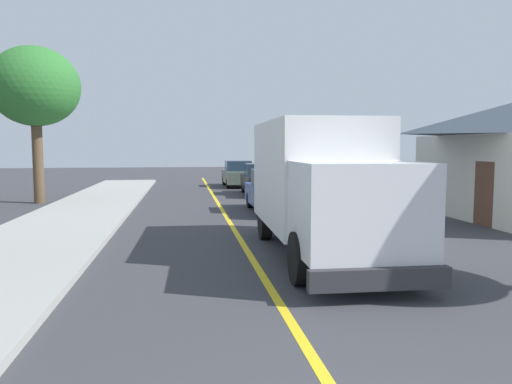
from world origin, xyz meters
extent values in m
cube|color=gold|center=(0.00, 10.00, 0.00)|extent=(0.16, 56.00, 0.01)
cube|color=silver|center=(1.72, 9.48, 1.90)|extent=(2.51, 5.05, 2.60)
cube|color=silver|center=(1.64, 5.98, 1.45)|extent=(2.32, 2.05, 1.70)
cube|color=#1E2D3D|center=(1.62, 5.08, 1.82)|extent=(2.04, 0.13, 0.75)
cube|color=#2D2D33|center=(1.61, 4.90, 0.42)|extent=(2.40, 0.25, 0.36)
cylinder|color=black|center=(2.69, 6.16, 0.50)|extent=(0.32, 1.01, 1.00)
cylinder|color=black|center=(0.59, 6.21, 0.50)|extent=(0.32, 1.01, 1.00)
cylinder|color=black|center=(2.79, 10.71, 0.50)|extent=(0.32, 1.01, 1.00)
cylinder|color=black|center=(0.70, 10.76, 0.50)|extent=(0.32, 1.01, 1.00)
cube|color=#2D4793|center=(2.00, 16.33, 0.65)|extent=(1.80, 4.40, 0.76)
cube|color=#1E2D3D|center=(2.01, 16.48, 1.35)|extent=(1.59, 1.80, 0.64)
cylinder|color=black|center=(2.79, 14.92, 0.32)|extent=(0.22, 0.64, 0.64)
cylinder|color=black|center=(1.21, 14.92, 0.32)|extent=(0.22, 0.64, 0.64)
cylinder|color=black|center=(2.80, 17.74, 0.32)|extent=(0.22, 0.64, 0.64)
cylinder|color=black|center=(1.22, 17.74, 0.32)|extent=(0.22, 0.64, 0.64)
cube|color=black|center=(2.57, 23.28, 0.65)|extent=(1.91, 4.44, 0.76)
cube|color=#1E2D3D|center=(2.57, 23.43, 1.35)|extent=(1.63, 1.84, 0.64)
cylinder|color=black|center=(3.33, 21.85, 0.32)|extent=(0.24, 0.65, 0.64)
cylinder|color=black|center=(1.75, 21.89, 0.32)|extent=(0.24, 0.65, 0.64)
cylinder|color=black|center=(3.39, 24.67, 0.32)|extent=(0.24, 0.65, 0.64)
cylinder|color=black|center=(1.81, 24.70, 0.32)|extent=(0.24, 0.65, 0.64)
cube|color=#4C564C|center=(1.97, 28.81, 0.65)|extent=(1.83, 4.41, 0.76)
cube|color=#1E2D3D|center=(1.97, 28.96, 1.35)|extent=(1.60, 1.81, 0.64)
cylinder|color=black|center=(2.77, 27.40, 0.32)|extent=(0.22, 0.64, 0.64)
cylinder|color=black|center=(1.19, 27.39, 0.32)|extent=(0.22, 0.64, 0.64)
cylinder|color=black|center=(2.75, 30.22, 0.32)|extent=(0.22, 0.64, 0.64)
cylinder|color=black|center=(1.17, 30.21, 0.32)|extent=(0.22, 0.64, 0.64)
cube|color=brown|center=(8.15, 11.94, 1.05)|extent=(0.10, 1.00, 2.10)
cylinder|color=brown|center=(-8.09, 20.85, 1.80)|extent=(0.46, 0.46, 3.60)
ellipsoid|color=#2D702D|center=(-8.09, 20.85, 5.28)|extent=(3.94, 3.94, 3.55)
camera|label=1|loc=(-1.53, -2.46, 2.57)|focal=34.03mm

